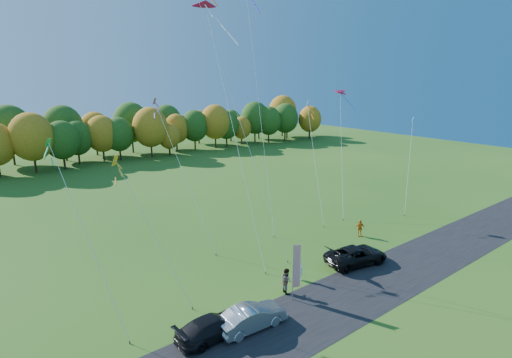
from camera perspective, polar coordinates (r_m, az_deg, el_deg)
ground at (r=33.03m, az=6.56°, el=-13.94°), size 160.00×160.00×0.00m
asphalt_strip at (r=30.69m, az=11.98°, el=-16.55°), size 90.00×6.00×0.01m
tree_line at (r=79.91m, az=-22.01°, el=2.03°), size 116.00×12.00×10.00m
black_suv at (r=35.92m, az=14.12°, el=-10.50°), size 5.97×3.63×1.55m
silver_sedan at (r=26.90m, az=-0.62°, el=-19.11°), size 4.77×1.86×1.55m
dark_truck_a at (r=26.31m, az=-6.20°, el=-20.24°), size 4.91×2.13×1.41m
person_tailgate_a at (r=32.45m, az=6.23°, el=-12.68°), size 0.48×0.69×1.80m
person_tailgate_b at (r=30.61m, az=4.37°, el=-14.26°), size 0.97×1.11×1.93m
person_east at (r=41.79m, az=14.60°, el=-6.79°), size 1.04×0.98×1.73m
feather_flag at (r=29.04m, az=5.73°, el=-12.21°), size 0.54×0.25×4.33m
kite_delta_blue at (r=34.63m, az=-2.95°, el=10.03°), size 5.21×10.87×26.85m
kite_parafoil_orange at (r=43.43m, az=0.41°, el=10.80°), size 6.59×11.87×26.15m
kite_delta_red at (r=34.27m, az=-3.43°, el=8.18°), size 2.23×10.54×23.12m
kite_parafoil_rainbow at (r=48.37m, az=12.14°, el=3.84°), size 7.59×7.00×14.45m
kite_diamond_yellow at (r=28.99m, az=-14.50°, el=-7.40°), size 3.22×6.39×10.68m
kite_diamond_green at (r=26.76m, az=-22.87°, el=-7.99°), size 2.39×6.68×12.17m
kite_diamond_white at (r=45.57m, az=8.42°, el=2.54°), size 4.50×7.57×13.28m
kite_diamond_pink at (r=37.19m, az=-10.19°, el=0.50°), size 2.30×7.85×14.01m
kite_diamond_blue_low at (r=51.26m, az=21.00°, el=1.87°), size 5.99×3.87×11.12m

